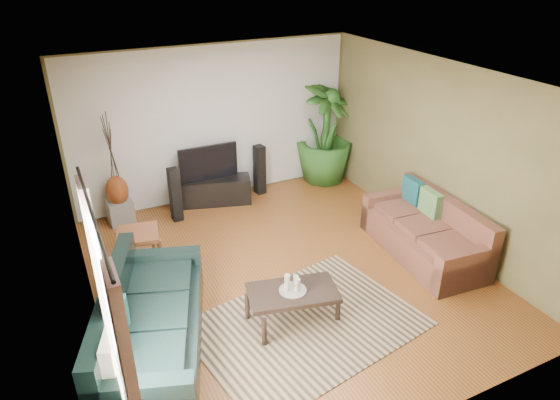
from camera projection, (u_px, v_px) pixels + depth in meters
floor at (286, 273)px, 6.96m from camera, size 5.50×5.50×0.00m
ceiling at (288, 79)px, 5.74m from camera, size 5.50×5.50×0.00m
wall_back at (215, 124)px, 8.56m from camera, size 5.00×0.00×5.00m
wall_front at (435, 312)px, 4.15m from camera, size 5.00×0.00×5.00m
wall_left at (80, 229)px, 5.37m from camera, size 0.00×5.50×5.50m
wall_right at (439, 154)px, 7.33m from camera, size 0.00×5.50×5.50m
backwall_panel at (215, 124)px, 8.55m from camera, size 4.90×0.00×4.90m
window_pane at (104, 311)px, 4.08m from camera, size 0.00×1.80×1.80m
curtain_near at (133, 397)px, 3.61m from camera, size 0.08×0.35×2.20m
curtain_far at (102, 285)px, 4.81m from camera, size 0.08×0.35×2.20m
curtain_rod at (92, 213)px, 3.69m from camera, size 0.03×1.90×0.03m
sofa_left at (153, 317)px, 5.48m from camera, size 1.71×2.53×0.85m
sofa_right at (424, 229)px, 7.21m from camera, size 1.07×2.08×0.85m
area_rug at (306, 324)px, 6.00m from camera, size 2.89×2.27×0.01m
coffee_table at (293, 305)px, 5.99m from camera, size 1.16×0.81×0.43m
candle_tray at (293, 290)px, 5.89m from camera, size 0.33×0.33×0.01m
candle_tall at (287, 282)px, 5.84m from camera, size 0.07×0.07×0.21m
candle_mid at (297, 285)px, 5.84m from camera, size 0.07×0.07×0.16m
candle_short at (296, 281)px, 5.93m from camera, size 0.07×0.07×0.13m
tv_stand at (210, 191)px, 8.76m from camera, size 1.47×0.81×0.47m
television at (208, 163)px, 8.52m from camera, size 1.03×0.06×0.61m
speaker_left at (175, 195)px, 8.13m from camera, size 0.17×0.19×0.91m
speaker_right at (260, 170)px, 9.04m from camera, size 0.19×0.20×0.92m
potted_plant at (325, 133)px, 9.34m from camera, size 1.45×1.45×1.91m
plant_pot at (324, 173)px, 9.71m from camera, size 0.35×0.35×0.27m
pedestal at (120, 211)px, 8.18m from camera, size 0.42×0.42×0.39m
vase at (117, 191)px, 8.01m from camera, size 0.36×0.36×0.50m
side_table at (140, 250)px, 6.94m from camera, size 0.64×0.64×0.58m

